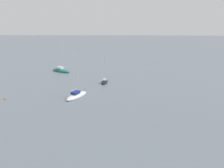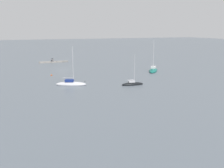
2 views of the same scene
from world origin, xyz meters
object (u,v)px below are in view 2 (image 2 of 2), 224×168
(person_seated_grey_left, at_px, (53,61))
(sailboat_teal_mid, at_px, (153,70))
(sailboat_black_outer, at_px, (132,84))
(mooring_buoy_mid, at_px, (51,75))
(person_seated_dark_right, at_px, (52,61))
(sailboat_white_near, at_px, (71,84))
(umbrella_open_black, at_px, (52,59))

(person_seated_grey_left, relative_size, sailboat_teal_mid, 0.07)
(person_seated_grey_left, bearing_deg, sailboat_black_outer, 107.39)
(sailboat_teal_mid, height_order, mooring_buoy_mid, sailboat_teal_mid)
(person_seated_grey_left, bearing_deg, person_seated_dark_right, 20.19)
(sailboat_white_near, relative_size, sailboat_teal_mid, 0.94)
(person_seated_dark_right, xyz_separation_m, mooring_buoy_mid, (4.76, 29.53, -0.71))
(person_seated_grey_left, distance_m, sailboat_white_near, 45.14)
(mooring_buoy_mid, bearing_deg, sailboat_teal_mid, 171.43)
(umbrella_open_black, height_order, sailboat_white_near, sailboat_white_near)
(mooring_buoy_mid, bearing_deg, sailboat_white_near, 98.42)
(person_seated_dark_right, height_order, umbrella_open_black, umbrella_open_black)
(person_seated_grey_left, bearing_deg, sailboat_white_near, 91.18)
(mooring_buoy_mid, bearing_deg, person_seated_dark_right, -99.17)
(sailboat_black_outer, bearing_deg, person_seated_dark_right, -162.59)
(person_seated_grey_left, bearing_deg, sailboat_teal_mid, 132.43)
(person_seated_grey_left, xyz_separation_m, person_seated_dark_right, (0.56, 0.15, 0.00))
(person_seated_dark_right, relative_size, sailboat_black_outer, 0.09)
(sailboat_black_outer, bearing_deg, person_seated_grey_left, -163.23)
(person_seated_grey_left, xyz_separation_m, mooring_buoy_mid, (5.32, 29.68, -0.71))
(umbrella_open_black, xyz_separation_m, sailboat_black_outer, (-11.29, 50.39, -1.37))
(umbrella_open_black, distance_m, sailboat_teal_mid, 43.55)
(sailboat_white_near, relative_size, mooring_buoy_mid, 20.45)
(sailboat_teal_mid, relative_size, mooring_buoy_mid, 21.87)
(sailboat_white_near, xyz_separation_m, sailboat_black_outer, (-14.07, 5.34, -0.09))
(umbrella_open_black, relative_size, sailboat_teal_mid, 0.12)
(person_seated_grey_left, xyz_separation_m, umbrella_open_black, (0.27, -0.02, 0.85))
(person_seated_dark_right, distance_m, sailboat_teal_mid, 43.58)
(person_seated_dark_right, bearing_deg, sailboat_black_outer, 108.03)
(person_seated_dark_right, bearing_deg, person_seated_grey_left, -159.81)
(person_seated_grey_left, relative_size, sailboat_black_outer, 0.09)
(sailboat_white_near, relative_size, sailboat_black_outer, 1.26)
(person_seated_grey_left, bearing_deg, mooring_buoy_mid, 84.88)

